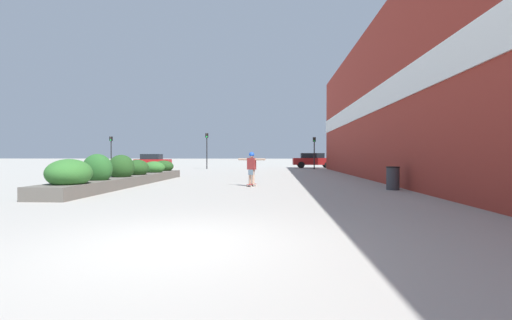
{
  "coord_description": "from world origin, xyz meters",
  "views": [
    {
      "loc": [
        1.59,
        -5.13,
        1.36
      ],
      "look_at": [
        0.33,
        16.25,
        1.09
      ],
      "focal_mm": 24.0,
      "sensor_mm": 36.0,
      "label": 1
    }
  ],
  "objects_px": {
    "skateboard": "(252,185)",
    "car_center_left": "(381,160)",
    "trash_bin": "(393,178)",
    "traffic_light_left": "(207,145)",
    "car_center_right": "(153,161)",
    "traffic_light_right": "(314,147)",
    "car_leftmost": "(313,160)",
    "skateboarder": "(252,165)",
    "traffic_light_far_left": "(111,147)"
  },
  "relations": [
    {
      "from": "skateboarder",
      "to": "car_center_left",
      "type": "xyz_separation_m",
      "value": [
        13.77,
        26.83,
        -0.11
      ]
    },
    {
      "from": "skateboard",
      "to": "car_center_right",
      "type": "height_order",
      "value": "car_center_right"
    },
    {
      "from": "skateboard",
      "to": "car_leftmost",
      "type": "distance_m",
      "value": 23.63
    },
    {
      "from": "car_center_left",
      "to": "traffic_light_left",
      "type": "xyz_separation_m",
      "value": [
        -19.7,
        -7.59,
        1.62
      ]
    },
    {
      "from": "car_center_right",
      "to": "traffic_light_right",
      "type": "relative_size",
      "value": 1.21
    },
    {
      "from": "skateboard",
      "to": "trash_bin",
      "type": "bearing_deg",
      "value": 12.26
    },
    {
      "from": "trash_bin",
      "to": "traffic_light_far_left",
      "type": "distance_m",
      "value": 30.04
    },
    {
      "from": "trash_bin",
      "to": "car_center_right",
      "type": "height_order",
      "value": "car_center_right"
    },
    {
      "from": "car_center_left",
      "to": "car_center_right",
      "type": "bearing_deg",
      "value": 98.08
    },
    {
      "from": "skateboard",
      "to": "skateboarder",
      "type": "height_order",
      "value": "skateboarder"
    },
    {
      "from": "skateboarder",
      "to": "traffic_light_left",
      "type": "relative_size",
      "value": 0.39
    },
    {
      "from": "car_leftmost",
      "to": "car_center_right",
      "type": "xyz_separation_m",
      "value": [
        -18.17,
        0.0,
        -0.06
      ]
    },
    {
      "from": "skateboard",
      "to": "traffic_light_left",
      "type": "bearing_deg",
      "value": 131.46
    },
    {
      "from": "skateboarder",
      "to": "car_center_right",
      "type": "xyz_separation_m",
      "value": [
        -12.96,
        23.03,
        -0.15
      ]
    },
    {
      "from": "traffic_light_left",
      "to": "traffic_light_right",
      "type": "height_order",
      "value": "traffic_light_left"
    },
    {
      "from": "skateboarder",
      "to": "traffic_light_right",
      "type": "distance_m",
      "value": 19.92
    },
    {
      "from": "trash_bin",
      "to": "traffic_light_left",
      "type": "relative_size",
      "value": 0.25
    },
    {
      "from": "car_center_left",
      "to": "traffic_light_far_left",
      "type": "xyz_separation_m",
      "value": [
        -29.79,
        -7.41,
        1.44
      ]
    },
    {
      "from": "trash_bin",
      "to": "skateboarder",
      "type": "bearing_deg",
      "value": 167.95
    },
    {
      "from": "car_center_left",
      "to": "car_leftmost",
      "type": "bearing_deg",
      "value": 113.9
    },
    {
      "from": "trash_bin",
      "to": "traffic_light_left",
      "type": "xyz_separation_m",
      "value": [
        -11.66,
        20.46,
        2.0
      ]
    },
    {
      "from": "skateboard",
      "to": "traffic_light_far_left",
      "type": "height_order",
      "value": "traffic_light_far_left"
    },
    {
      "from": "car_leftmost",
      "to": "traffic_light_right",
      "type": "distance_m",
      "value": 4.0
    },
    {
      "from": "trash_bin",
      "to": "car_center_right",
      "type": "relative_size",
      "value": 0.24
    },
    {
      "from": "car_leftmost",
      "to": "traffic_light_left",
      "type": "bearing_deg",
      "value": -71.19
    },
    {
      "from": "skateboard",
      "to": "trash_bin",
      "type": "relative_size",
      "value": 0.7
    },
    {
      "from": "traffic_light_right",
      "to": "trash_bin",
      "type": "bearing_deg",
      "value": -87.67
    },
    {
      "from": "skateboard",
      "to": "traffic_light_right",
      "type": "distance_m",
      "value": 20.0
    },
    {
      "from": "skateboard",
      "to": "car_center_right",
      "type": "relative_size",
      "value": 0.17
    },
    {
      "from": "skateboard",
      "to": "traffic_light_far_left",
      "type": "distance_m",
      "value": 25.27
    },
    {
      "from": "skateboard",
      "to": "skateboarder",
      "type": "distance_m",
      "value": 0.89
    },
    {
      "from": "car_center_left",
      "to": "trash_bin",
      "type": "bearing_deg",
      "value": 164.0
    },
    {
      "from": "traffic_light_left",
      "to": "skateboarder",
      "type": "bearing_deg",
      "value": -72.85
    },
    {
      "from": "skateboard",
      "to": "traffic_light_left",
      "type": "height_order",
      "value": "traffic_light_left"
    },
    {
      "from": "trash_bin",
      "to": "traffic_light_right",
      "type": "bearing_deg",
      "value": 92.33
    },
    {
      "from": "car_center_right",
      "to": "traffic_light_left",
      "type": "distance_m",
      "value": 8.16
    },
    {
      "from": "car_leftmost",
      "to": "traffic_light_right",
      "type": "xyz_separation_m",
      "value": [
        -0.31,
        -3.76,
        1.34
      ]
    },
    {
      "from": "traffic_light_right",
      "to": "traffic_light_far_left",
      "type": "xyz_separation_m",
      "value": [
        -20.92,
        0.14,
        0.09
      ]
    },
    {
      "from": "trash_bin",
      "to": "traffic_light_left",
      "type": "distance_m",
      "value": 23.64
    },
    {
      "from": "car_center_right",
      "to": "traffic_light_right",
      "type": "bearing_deg",
      "value": 78.11
    },
    {
      "from": "traffic_light_right",
      "to": "car_center_right",
      "type": "bearing_deg",
      "value": 168.11
    },
    {
      "from": "car_leftmost",
      "to": "car_center_left",
      "type": "relative_size",
      "value": 1.03
    },
    {
      "from": "skateboard",
      "to": "car_center_left",
      "type": "bearing_deg",
      "value": 87.14
    },
    {
      "from": "trash_bin",
      "to": "car_center_left",
      "type": "distance_m",
      "value": 29.18
    },
    {
      "from": "skateboard",
      "to": "trash_bin",
      "type": "distance_m",
      "value": 5.87
    },
    {
      "from": "skateboarder",
      "to": "car_leftmost",
      "type": "height_order",
      "value": "car_leftmost"
    },
    {
      "from": "trash_bin",
      "to": "car_center_left",
      "type": "bearing_deg",
      "value": 74.0
    },
    {
      "from": "trash_bin",
      "to": "car_center_left",
      "type": "relative_size",
      "value": 0.21
    },
    {
      "from": "car_center_left",
      "to": "traffic_light_far_left",
      "type": "height_order",
      "value": "traffic_light_far_left"
    },
    {
      "from": "trash_bin",
      "to": "car_leftmost",
      "type": "bearing_deg",
      "value": 91.22
    }
  ]
}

